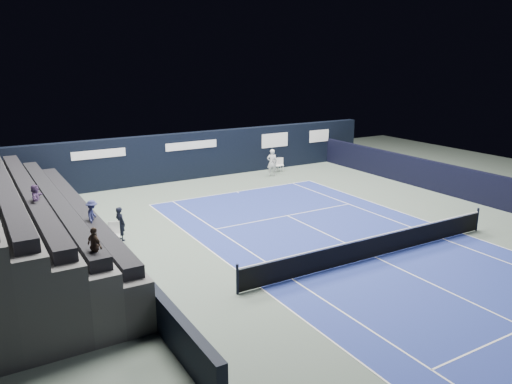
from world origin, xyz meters
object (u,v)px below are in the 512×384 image
Objects in this scene: folding_chair_back_a at (276,163)px; line_judge_chair at (114,233)px; folding_chair_back_b at (280,164)px; tennis_net at (376,246)px; tennis_player at (272,163)px.

folding_chair_back_a is 0.91× the size of line_judge_chair.
folding_chair_back_a is 1.02× the size of folding_chair_back_b.
tennis_net reaches higher than line_judge_chair.
tennis_net is at bearing -84.97° from folding_chair_back_b.
folding_chair_back_b is 16.26m from tennis_net.
tennis_player reaches higher than folding_chair_back_b.
line_judge_chair is 11.04m from tennis_net.
line_judge_chair reaches higher than folding_chair_back_b.
tennis_net is (-5.03, -15.29, -0.14)m from folding_chair_back_a.
tennis_player is at bearing 47.22° from line_judge_chair.
tennis_player is at bearing -119.70° from folding_chair_back_b.
folding_chair_back_a is 0.08× the size of tennis_net.
line_judge_chair is (-14.23, -8.65, 0.07)m from folding_chair_back_b.
folding_chair_back_b is 1.69m from tennis_player.
folding_chair_back_a is 16.10m from tennis_net.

